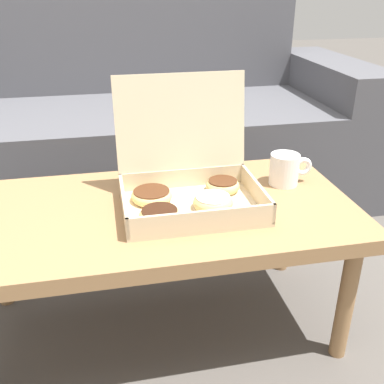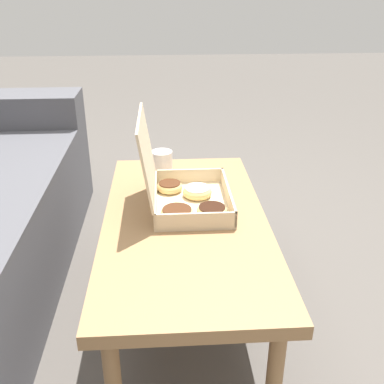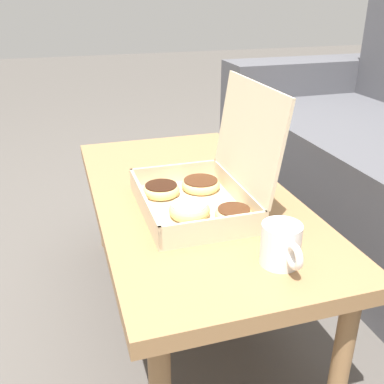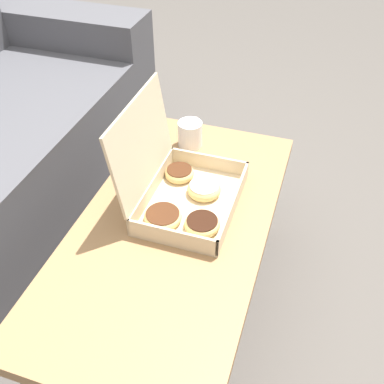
# 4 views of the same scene
# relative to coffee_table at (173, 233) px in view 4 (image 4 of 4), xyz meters

# --- Properties ---
(ground_plane) EXTENTS (12.00, 12.00, 0.00)m
(ground_plane) POSITION_rel_coffee_table_xyz_m (0.00, 0.13, -0.36)
(ground_plane) COLOR #514C47
(coffee_table) EXTENTS (1.06, 0.54, 0.40)m
(coffee_table) POSITION_rel_coffee_table_xyz_m (0.00, 0.00, 0.00)
(coffee_table) COLOR #997047
(coffee_table) RESTS_ON ground_plane
(pastry_box) EXTENTS (0.36, 0.30, 0.32)m
(pastry_box) POSITION_rel_coffee_table_xyz_m (0.09, 0.01, 0.10)
(pastry_box) COLOR beige
(pastry_box) RESTS_ON coffee_table
(coffee_mug) EXTENTS (0.13, 0.08, 0.09)m
(coffee_mug) POSITION_rel_coffee_table_xyz_m (0.39, 0.07, 0.09)
(coffee_mug) COLOR white
(coffee_mug) RESTS_ON coffee_table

